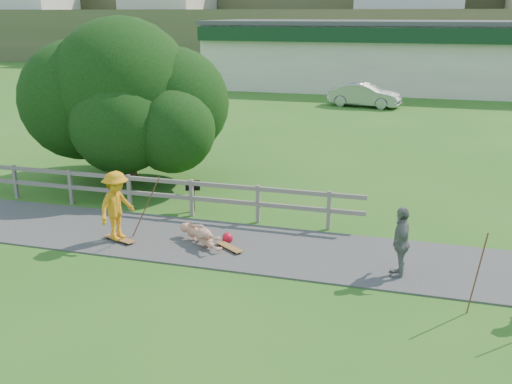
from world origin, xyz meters
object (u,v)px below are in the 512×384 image
skater_rider (117,209)px  skater_fallen (201,235)px  spectator_b (401,242)px  bbq (193,197)px  tree (125,121)px  car_silver (364,95)px

skater_rider → skater_fallen: bearing=-68.2°
skater_rider → spectator_b: skater_rider is taller
skater_fallen → spectator_b: spectator_b is taller
skater_fallen → bbq: bearing=62.0°
bbq → skater_fallen: bearing=-84.6°
skater_fallen → tree: (-4.62, 4.92, 1.81)m
skater_fallen → spectator_b: bearing=-59.0°
skater_fallen → bbq: size_ratio=1.72×
spectator_b → tree: 11.03m
car_silver → tree: (-6.40, -18.95, 1.37)m
skater_fallen → spectator_b: (4.93, -0.44, 0.54)m
tree → spectator_b: bearing=-29.3°
bbq → spectator_b: bearing=-45.4°
car_silver → spectator_b: bearing=-162.5°
skater_rider → skater_fallen: skater_rider is taller
skater_fallen → tree: 6.99m
skater_rider → car_silver: 24.55m
skater_rider → tree: (-2.51, 5.29, 1.20)m
skater_fallen → tree: bearing=79.4°
skater_fallen → tree: size_ratio=0.20×
skater_rider → car_silver: size_ratio=0.41×
car_silver → bbq: (-2.93, -21.48, -0.27)m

